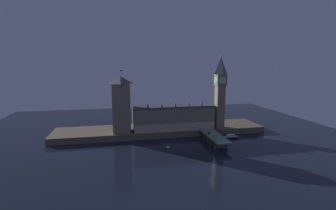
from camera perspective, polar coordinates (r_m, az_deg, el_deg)
The scene contains 12 objects.
ground_plane at distance 227.43m, azimuth -0.01°, elevation -9.24°, with size 400.00×400.00×0.00m, color black.
embankment at distance 263.13m, azimuth -1.73°, elevation -5.90°, with size 220.00×42.00×6.29m.
parliament_hall at distance 254.43m, azimuth 1.25°, elevation -2.85°, with size 83.13×22.01×29.65m.
clock_tower at distance 260.05m, azimuth 12.12°, elevation 3.46°, with size 10.68×10.79×75.92m.
victoria_tower at distance 244.07m, azimuth -10.92°, elevation 0.18°, with size 17.49×17.49×61.62m.
bridge at distance 233.79m, azimuth 10.89°, elevation -7.63°, with size 13.84×46.00×7.47m.
car_northbound_lead at distance 237.18m, azimuth 9.67°, elevation -6.52°, with size 2.09×4.64×1.39m.
car_northbound_trail at distance 226.87m, azimuth 10.73°, elevation -7.29°, with size 1.98×4.72×1.53m.
pedestrian_near_rail at distance 217.05m, azimuth 10.97°, elevation -8.02°, with size 0.38×0.38×1.70m.
pedestrian_mid_walk at distance 231.26m, azimuth 12.75°, elevation -6.99°, with size 0.38×0.38×1.63m.
street_lamp_near at distance 216.48m, azimuth 10.84°, elevation -7.21°, with size 1.34×0.60×6.36m.
boat_downstream at distance 252.12m, azimuth 14.43°, elevation -7.28°, with size 17.45×4.46×4.27m.
Camera 1 is at (-43.43, -210.82, 73.45)m, focal length 26.00 mm.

